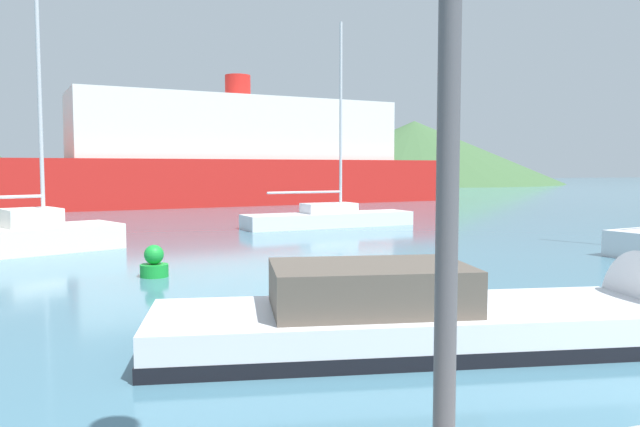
# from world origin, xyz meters

# --- Properties ---
(motorboat_near) EXTENTS (8.68, 3.60, 2.04)m
(motorboat_near) POSITION_xyz_m (-1.56, 4.58, 0.34)
(motorboat_near) COLOR silver
(motorboat_near) RESTS_ON ground_plane
(sailboat_inner) EXTENTS (7.63, 2.59, 8.64)m
(sailboat_inner) POSITION_xyz_m (2.31, 21.97, 0.42)
(sailboat_inner) COLOR silver
(sailboat_inner) RESTS_ON ground_plane
(sailboat_middle) EXTENTS (5.41, 3.89, 10.63)m
(sailboat_middle) POSITION_xyz_m (-8.78, 17.20, 0.56)
(sailboat_middle) COLOR white
(sailboat_middle) RESTS_ON ground_plane
(ferry_distant) EXTENTS (32.27, 11.92, 8.88)m
(ferry_distant) POSITION_xyz_m (2.00, 40.16, 3.19)
(ferry_distant) COLOR red
(ferry_distant) RESTS_ON ground_plane
(buoy_marker) EXTENTS (0.65, 0.65, 0.74)m
(buoy_marker) POSITION_xyz_m (-5.58, 11.76, 0.31)
(buoy_marker) COLOR green
(buoy_marker) RESTS_ON ground_plane
(hill_east) EXTENTS (46.55, 46.55, 7.89)m
(hill_east) POSITION_xyz_m (8.60, 83.01, 3.94)
(hill_east) COLOR #38563D
(hill_east) RESTS_ON ground_plane
(hill_far_east) EXTENTS (46.01, 46.01, 9.92)m
(hill_far_east) POSITION_xyz_m (39.79, 87.37, 4.96)
(hill_far_east) COLOR #3D6038
(hill_far_east) RESTS_ON ground_plane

